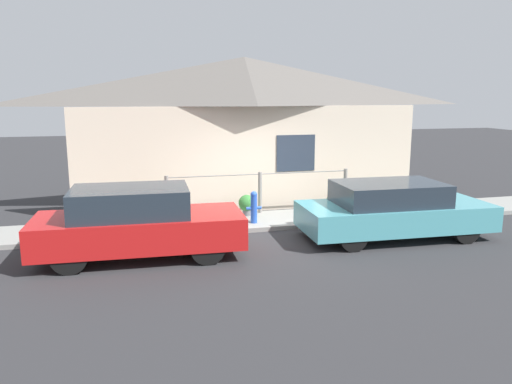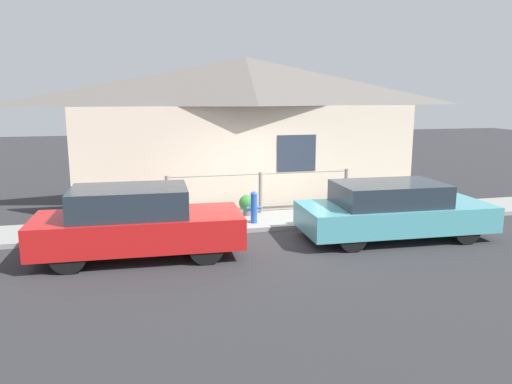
% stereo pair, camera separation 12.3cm
% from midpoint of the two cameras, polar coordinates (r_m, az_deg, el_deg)
% --- Properties ---
extents(ground_plane, '(60.00, 60.00, 0.00)m').
position_cam_midpoint_polar(ground_plane, '(11.77, 2.01, -4.48)').
color(ground_plane, '#2D2D30').
extents(sidewalk, '(24.00, 1.63, 0.11)m').
position_cam_midpoint_polar(sidewalk, '(12.51, 0.96, -3.28)').
color(sidewalk, gray).
rests_on(sidewalk, ground_plane).
extents(house, '(9.88, 2.23, 4.19)m').
position_cam_midpoint_polar(house, '(14.35, -1.48, 11.71)').
color(house, beige).
rests_on(house, ground_plane).
extents(fence, '(4.90, 0.10, 1.07)m').
position_cam_midpoint_polar(fence, '(12.99, 0.20, 0.20)').
color(fence, gray).
rests_on(fence, sidewalk).
extents(car_left, '(4.06, 1.76, 1.40)m').
position_cam_midpoint_polar(car_left, '(10.01, -13.75, -3.43)').
color(car_left, red).
rests_on(car_left, ground_plane).
extents(car_right, '(4.26, 1.84, 1.26)m').
position_cam_midpoint_polar(car_right, '(11.47, 15.11, -1.99)').
color(car_right, teal).
rests_on(car_right, ground_plane).
extents(fire_hydrant, '(0.37, 0.17, 0.78)m').
position_cam_midpoint_polar(fire_hydrant, '(11.99, -0.54, -1.65)').
color(fire_hydrant, blue).
rests_on(fire_hydrant, sidewalk).
extents(potted_plant_near_hydrant, '(0.42, 0.42, 0.54)m').
position_cam_midpoint_polar(potted_plant_near_hydrant, '(12.74, -1.34, -1.35)').
color(potted_plant_near_hydrant, slate).
rests_on(potted_plant_near_hydrant, sidewalk).
extents(potted_plant_by_fence, '(0.48, 0.48, 0.61)m').
position_cam_midpoint_polar(potted_plant_by_fence, '(12.25, -13.10, -2.01)').
color(potted_plant_by_fence, '#9E5638').
rests_on(potted_plant_by_fence, sidewalk).
extents(potted_plant_corner, '(0.41, 0.41, 0.51)m').
position_cam_midpoint_polar(potted_plant_corner, '(13.21, 8.63, -1.12)').
color(potted_plant_corner, brown).
rests_on(potted_plant_corner, sidewalk).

